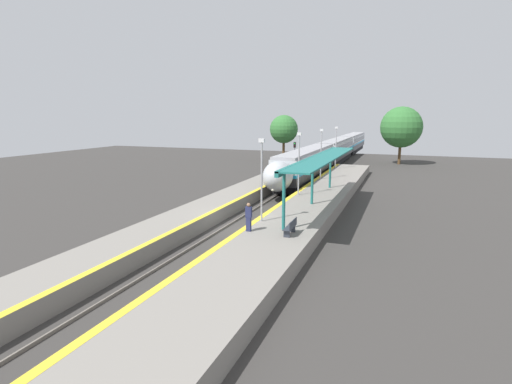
# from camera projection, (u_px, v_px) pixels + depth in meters

# --- Properties ---
(ground_plane) EXTENTS (120.00, 120.00, 0.00)m
(ground_plane) POSITION_uv_depth(u_px,v_px,m) (235.00, 229.00, 27.89)
(ground_plane) COLOR #383533
(rail_left) EXTENTS (0.08, 90.00, 0.15)m
(rail_left) POSITION_uv_depth(u_px,v_px,m) (226.00, 227.00, 28.12)
(rail_left) COLOR slate
(rail_left) RESTS_ON ground_plane
(rail_right) EXTENTS (0.08, 90.00, 0.15)m
(rail_right) POSITION_uv_depth(u_px,v_px,m) (245.00, 229.00, 27.62)
(rail_right) COLOR slate
(rail_right) RESTS_ON ground_plane
(train) EXTENTS (2.78, 64.38, 3.90)m
(train) POSITION_uv_depth(u_px,v_px,m) (335.00, 150.00, 64.24)
(train) COLOR black
(train) RESTS_ON ground_plane
(platform_right) EXTENTS (4.49, 64.00, 1.01)m
(platform_right) POSITION_uv_depth(u_px,v_px,m) (290.00, 227.00, 26.42)
(platform_right) COLOR gray
(platform_right) RESTS_ON ground_plane
(platform_left) EXTENTS (3.30, 64.00, 1.01)m
(platform_left) POSITION_uv_depth(u_px,v_px,m) (193.00, 218.00, 28.96)
(platform_left) COLOR gray
(platform_left) RESTS_ON ground_plane
(platform_bench) EXTENTS (0.44, 1.55, 0.89)m
(platform_bench) POSITION_uv_depth(u_px,v_px,m) (291.00, 227.00, 23.00)
(platform_bench) COLOR #2D333D
(platform_bench) RESTS_ON platform_right
(person_waiting) EXTENTS (0.36, 0.23, 1.73)m
(person_waiting) POSITION_uv_depth(u_px,v_px,m) (249.00, 217.00, 23.63)
(person_waiting) COLOR navy
(person_waiting) RESTS_ON platform_right
(railway_signal) EXTENTS (0.28, 0.28, 4.49)m
(railway_signal) POSITION_uv_depth(u_px,v_px,m) (295.00, 156.00, 50.48)
(railway_signal) COLOR #59595E
(railway_signal) RESTS_ON ground_plane
(lamppost_near) EXTENTS (0.36, 0.20, 5.37)m
(lamppost_near) POSITION_uv_depth(u_px,v_px,m) (262.00, 175.00, 25.45)
(lamppost_near) COLOR #9E9EA3
(lamppost_near) RESTS_ON platform_right
(lamppost_mid) EXTENTS (0.36, 0.20, 5.37)m
(lamppost_mid) POSITION_uv_depth(u_px,v_px,m) (299.00, 160.00, 34.02)
(lamppost_mid) COLOR #9E9EA3
(lamppost_mid) RESTS_ON platform_right
(lamppost_far) EXTENTS (0.36, 0.20, 5.37)m
(lamppost_far) POSITION_uv_depth(u_px,v_px,m) (321.00, 151.00, 42.59)
(lamppost_far) COLOR #9E9EA3
(lamppost_far) RESTS_ON platform_right
(lamppost_farthest) EXTENTS (0.36, 0.20, 5.37)m
(lamppost_farthest) POSITION_uv_depth(u_px,v_px,m) (336.00, 145.00, 51.15)
(lamppost_farthest) COLOR #9E9EA3
(lamppost_farthest) RESTS_ON platform_right
(station_canopy) EXTENTS (2.02, 18.21, 3.75)m
(station_canopy) POSITION_uv_depth(u_px,v_px,m) (320.00, 159.00, 30.25)
(station_canopy) COLOR #1E6B66
(station_canopy) RESTS_ON platform_right
(background_tree_left) EXTENTS (4.76, 4.76, 7.85)m
(background_tree_left) POSITION_uv_depth(u_px,v_px,m) (284.00, 129.00, 67.60)
(background_tree_left) COLOR brown
(background_tree_left) RESTS_ON ground_plane
(background_tree_right) EXTENTS (6.50, 6.50, 9.18)m
(background_tree_right) POSITION_uv_depth(u_px,v_px,m) (401.00, 127.00, 63.39)
(background_tree_right) COLOR brown
(background_tree_right) RESTS_ON ground_plane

